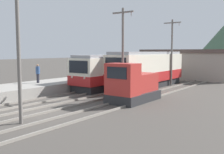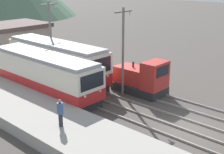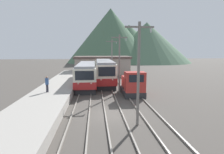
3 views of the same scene
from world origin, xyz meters
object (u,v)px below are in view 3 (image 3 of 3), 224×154
object	(u,v)px
shunting_locomotive	(132,85)
catenary_mast_far	(112,59)
catenary_mast_near	(139,71)
commuter_train_center	(104,73)
catenary_mast_mid	(119,62)
person_on_platform	(47,83)
commuter_train_left	(87,75)

from	to	relation	value
shunting_locomotive	catenary_mast_far	size ratio (longest dim) A/B	0.63
catenary_mast_near	shunting_locomotive	bearing A→B (deg)	80.35
catenary_mast_near	commuter_train_center	bearing A→B (deg)	95.17
catenary_mast_mid	person_on_platform	bearing A→B (deg)	-165.73
commuter_train_center	person_on_platform	world-z (taller)	commuter_train_center
shunting_locomotive	catenary_mast_mid	size ratio (longest dim) A/B	0.63
commuter_train_center	person_on_platform	bearing A→B (deg)	-126.90
shunting_locomotive	commuter_train_center	bearing A→B (deg)	110.85
commuter_train_left	commuter_train_center	xyz separation A→B (m)	(2.80, 1.89, 0.13)
commuter_train_center	catenary_mast_far	bearing A→B (deg)	60.94
commuter_train_left	person_on_platform	world-z (taller)	commuter_train_left
catenary_mast_near	catenary_mast_far	size ratio (longest dim) A/B	1.00
catenary_mast_mid	person_on_platform	world-z (taller)	catenary_mast_mid
catenary_mast_near	catenary_mast_far	bearing A→B (deg)	90.00
catenary_mast_near	catenary_mast_far	distance (m)	19.37
shunting_locomotive	catenary_mast_near	bearing A→B (deg)	-99.65
shunting_locomotive	catenary_mast_mid	bearing A→B (deg)	148.77
commuter_train_left	catenary_mast_mid	bearing A→B (deg)	-49.70
shunting_locomotive	person_on_platform	distance (m)	9.92
catenary_mast_far	commuter_train_left	bearing A→B (deg)	-133.10
catenary_mast_far	person_on_platform	size ratio (longest dim) A/B	4.14
commuter_train_left	shunting_locomotive	world-z (taller)	commuter_train_left
commuter_train_left	commuter_train_center	distance (m)	3.38
catenary_mast_mid	catenary_mast_far	bearing A→B (deg)	90.00
shunting_locomotive	person_on_platform	size ratio (longest dim) A/B	2.61
shunting_locomotive	catenary_mast_far	xyz separation A→B (m)	(-1.49, 10.59, 2.79)
shunting_locomotive	person_on_platform	xyz separation A→B (m)	(-9.83, -1.21, 0.62)
commuter_train_left	catenary_mast_near	distance (m)	15.56
commuter_train_left	catenary_mast_near	bearing A→B (deg)	-73.73
shunting_locomotive	catenary_mast_mid	world-z (taller)	catenary_mast_mid
shunting_locomotive	catenary_mast_far	bearing A→B (deg)	98.02
commuter_train_center	catenary_mast_far	distance (m)	3.82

